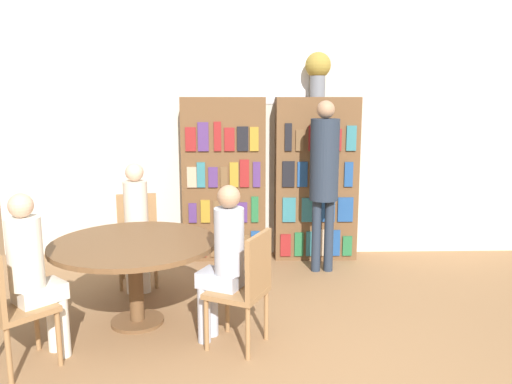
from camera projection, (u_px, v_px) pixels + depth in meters
wall_back at (269, 129)px, 5.87m from camera, size 6.40×0.07×3.00m
bookshelf_left at (224, 180)px, 5.77m from camera, size 0.95×0.34×1.88m
bookshelf_right at (316, 179)px, 5.80m from camera, size 0.95×0.34×1.88m
flower_vase at (318, 70)px, 5.58m from camera, size 0.29×0.29×0.49m
reading_table at (134, 253)px, 4.09m from camera, size 1.35×1.35×0.71m
chair_near_camera at (8, 302)px, 3.37m from camera, size 0.57×0.57×0.90m
chair_left_side at (138, 234)px, 5.08m from camera, size 0.47×0.47×0.90m
chair_far_side at (246, 284)px, 3.71m from camera, size 0.53×0.53×0.90m
seated_reader_left at (136, 220)px, 4.87m from camera, size 0.29×0.37×1.24m
seated_reader_right at (223, 257)px, 3.75m from camera, size 0.39×0.34×1.24m
seated_reader_back at (34, 270)px, 3.47m from camera, size 0.39×0.39×1.23m
librarian_standing at (324, 168)px, 5.27m from camera, size 0.30×0.57×1.84m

